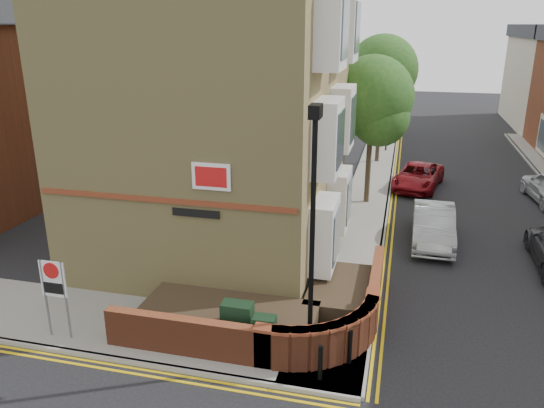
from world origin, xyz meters
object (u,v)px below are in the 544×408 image
Objects in this scene: silver_car_near at (433,225)px; zone_sign at (54,285)px; lamppost at (312,238)px; utility_cabinet_large at (238,324)px.

zone_sign is at bearing -135.66° from silver_car_near.
utility_cabinet_large is at bearing 176.99° from lamppost.
zone_sign is (-4.70, -0.80, 0.92)m from utility_cabinet_large.
lamppost is at bearing -109.80° from silver_car_near.
silver_car_near is at bearing 43.66° from zone_sign.
silver_car_near is (3.25, 8.69, -2.63)m from lamppost.
zone_sign reaches higher than silver_car_near.
zone_sign is at bearing -173.93° from lamppost.
zone_sign is 13.64m from silver_car_near.
utility_cabinet_large is 0.28× the size of silver_car_near.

